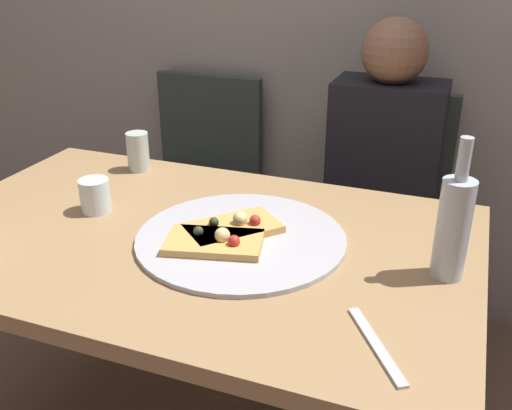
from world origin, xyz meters
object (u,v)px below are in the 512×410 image
pizza_tray (241,238)px  pizza_slice_last (234,227)px  tumbler_far (138,152)px  dining_table (192,264)px  table_knife (376,345)px  chair_left (199,177)px  wine_bottle (453,226)px  short_glass (95,196)px  chair_right (382,204)px  guest_in_sweater (378,187)px  pizza_slice_extra (215,242)px

pizza_tray → pizza_slice_last: bearing=147.1°
tumbler_far → dining_table: bearing=-44.1°
pizza_tray → tumbler_far: size_ratio=4.21×
dining_table → table_knife: table_knife is taller
pizza_slice_last → tumbler_far: (-0.45, 0.30, 0.04)m
dining_table → pizza_tray: pizza_tray is taller
dining_table → chair_left: size_ratio=1.51×
wine_bottle → short_glass: 0.89m
chair_right → guest_in_sweater: size_ratio=0.77×
tumbler_far → pizza_slice_extra: bearing=-41.7°
pizza_slice_extra → table_knife: size_ratio=1.11×
table_knife → chair_left: chair_left is taller
pizza_slice_extra → short_glass: short_glass is taller
pizza_tray → guest_in_sweater: 0.70m
short_glass → table_knife: (0.79, -0.30, -0.04)m
pizza_tray → short_glass: size_ratio=5.64×
dining_table → pizza_slice_last: (0.10, 0.03, 0.11)m
wine_bottle → table_knife: wine_bottle is taller
dining_table → guest_in_sweater: guest_in_sweater is taller
tumbler_far → chair_right: 0.89m
table_knife → guest_in_sweater: guest_in_sweater is taller
wine_bottle → chair_left: (-0.98, 0.80, -0.34)m
chair_left → pizza_slice_last: bearing=121.7°
tumbler_far → pizza_tray: bearing=-34.1°
wine_bottle → short_glass: (-0.88, 0.01, -0.07)m
wine_bottle → table_knife: 0.33m
pizza_slice_extra → guest_in_sweater: guest_in_sweater is taller
table_knife → guest_in_sweater: (-0.15, 0.94, -0.09)m
pizza_tray → guest_in_sweater: guest_in_sweater is taller
chair_left → table_knife: bearing=129.1°
tumbler_far → guest_in_sweater: (0.69, 0.34, -0.15)m
pizza_slice_last → tumbler_far: bearing=145.8°
pizza_tray → wine_bottle: (0.47, 0.01, 0.11)m
dining_table → guest_in_sweater: size_ratio=1.16×
dining_table → wine_bottle: size_ratio=4.42×
chair_left → wine_bottle: bearing=140.7°
tumbler_far → chair_right: (0.69, 0.49, -0.28)m
chair_left → guest_in_sweater: 0.76m
chair_right → short_glass: bearing=51.5°
pizza_slice_extra → guest_in_sweater: 0.78m
short_glass → guest_in_sweater: guest_in_sweater is taller
dining_table → table_knife: (0.50, -0.27, 0.09)m
pizza_slice_last → chair_right: chair_right is taller
dining_table → table_knife: size_ratio=6.18×
pizza_tray → chair_left: 0.99m
dining_table → pizza_slice_last: 0.15m
wine_bottle → guest_in_sweater: (-0.25, 0.65, -0.21)m
dining_table → table_knife: bearing=-28.1°
chair_right → tumbler_far: bearing=35.7°
dining_table → chair_right: 0.91m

